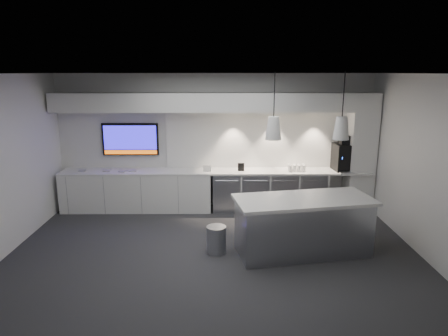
{
  "coord_description": "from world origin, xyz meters",
  "views": [
    {
      "loc": [
        0.13,
        -6.39,
        3.03
      ],
      "look_at": [
        0.18,
        1.1,
        1.22
      ],
      "focal_mm": 32.0,
      "sensor_mm": 36.0,
      "label": 1
    }
  ],
  "objects_px": {
    "island": "(303,225)",
    "coffee_machine": "(344,156)",
    "wall_tv": "(130,139)",
    "bin": "(216,240)"
  },
  "relations": [
    {
      "from": "island",
      "to": "bin",
      "type": "bearing_deg",
      "value": 169.92
    },
    {
      "from": "wall_tv",
      "to": "island",
      "type": "bearing_deg",
      "value": -36.15
    },
    {
      "from": "wall_tv",
      "to": "bin",
      "type": "relative_size",
      "value": 2.65
    },
    {
      "from": "island",
      "to": "coffee_machine",
      "type": "xyz_separation_m",
      "value": [
        1.33,
        2.25,
        0.73
      ]
    },
    {
      "from": "wall_tv",
      "to": "bin",
      "type": "distance_m",
      "value": 3.43
    },
    {
      "from": "wall_tv",
      "to": "island",
      "type": "relative_size",
      "value": 0.51
    },
    {
      "from": "island",
      "to": "coffee_machine",
      "type": "height_order",
      "value": "coffee_machine"
    },
    {
      "from": "coffee_machine",
      "to": "bin",
      "type": "bearing_deg",
      "value": -145.75
    },
    {
      "from": "island",
      "to": "bin",
      "type": "relative_size",
      "value": 5.15
    },
    {
      "from": "wall_tv",
      "to": "coffee_machine",
      "type": "xyz_separation_m",
      "value": [
        4.74,
        -0.25,
        -0.34
      ]
    }
  ]
}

